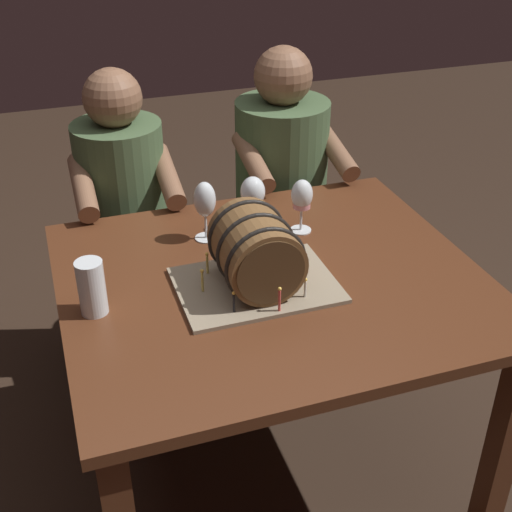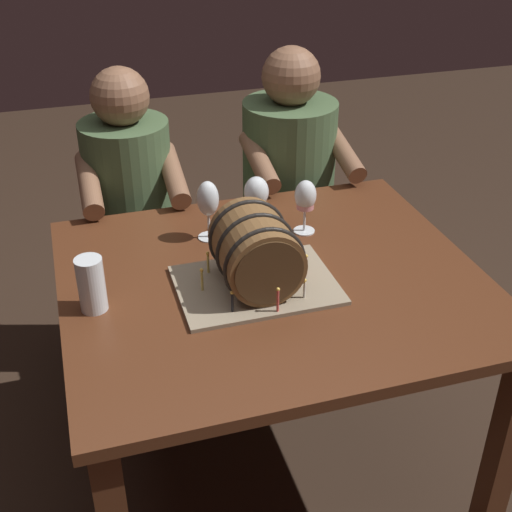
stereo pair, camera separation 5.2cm
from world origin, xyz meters
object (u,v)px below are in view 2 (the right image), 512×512
barrel_cake (256,255)px  person_seated_left (135,236)px  beer_pint (92,287)px  dining_table (272,309)px  wine_glass_red (256,194)px  person_seated_right (288,207)px  wine_glass_rose (305,198)px  wine_glass_empty (208,200)px

barrel_cake → person_seated_left: size_ratio=0.37×
beer_pint → dining_table: bearing=1.3°
barrel_cake → person_seated_left: 0.88m
dining_table → wine_glass_red: wine_glass_red is taller
barrel_cake → person_seated_right: person_seated_right is taller
wine_glass_rose → barrel_cake: bearing=-132.4°
wine_glass_rose → person_seated_right: (0.13, 0.52, -0.30)m
wine_glass_empty → barrel_cake: bearing=-79.1°
dining_table → wine_glass_rose: (0.18, 0.23, 0.23)m
dining_table → person_seated_left: size_ratio=1.01×
barrel_cake → person_seated_left: person_seated_left is taller
wine_glass_rose → person_seated_left: size_ratio=0.15×
barrel_cake → person_seated_right: 0.91m
wine_glass_empty → person_seated_right: (0.43, 0.47, -0.31)m
wine_glass_empty → person_seated_left: size_ratio=0.16×
dining_table → person_seated_left: bearing=112.5°
dining_table → beer_pint: bearing=-178.7°
wine_glass_rose → person_seated_left: 0.78m
wine_glass_empty → wine_glass_red: bearing=3.8°
barrel_cake → wine_glass_rose: size_ratio=2.48×
beer_pint → person_seated_right: 1.13m
barrel_cake → person_seated_left: (-0.25, 0.78, -0.32)m
barrel_cake → beer_pint: size_ratio=2.85×
barrel_cake → beer_pint: 0.44m
barrel_cake → wine_glass_red: 0.33m
wine_glass_red → barrel_cake: bearing=-106.9°
wine_glass_red → person_seated_right: size_ratio=0.15×
dining_table → wine_glass_red: 0.37m
person_seated_left → person_seated_right: bearing=0.0°
person_seated_left → person_seated_right: person_seated_right is taller
barrel_cake → person_seated_left: bearing=107.6°
dining_table → beer_pint: (-0.50, -0.01, 0.18)m
dining_table → person_seated_right: (0.31, 0.74, -0.07)m
dining_table → wine_glass_empty: bearing=113.6°
barrel_cake → wine_glass_empty: 0.31m
dining_table → wine_glass_rose: bearing=51.7°
barrel_cake → wine_glass_empty: bearing=100.9°
barrel_cake → wine_glass_empty: barrel_cake is taller
wine_glass_red → person_seated_right: (0.27, 0.46, -0.31)m
wine_glass_empty → person_seated_left: person_seated_left is taller
wine_glass_empty → beer_pint: 0.48m
person_seated_left → person_seated_right: 0.61m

